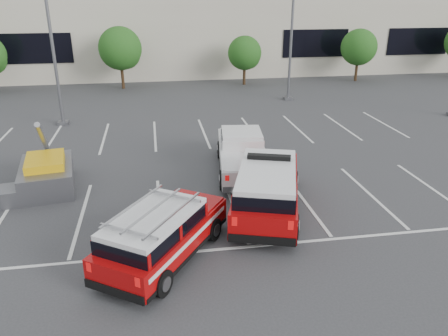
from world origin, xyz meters
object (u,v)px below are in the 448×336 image
object	(u,v)px
tree_mid_right	(246,54)
ladder_suv	(162,237)
convention_building	(177,19)
fire_chief_suv	(267,191)
tree_right	(360,48)
light_pole_left	(51,33)
light_pole_mid	(292,25)
tree_mid_left	(121,50)
utility_rig	(44,175)
white_pickup	(242,157)

from	to	relation	value
tree_mid_right	ladder_suv	distance (m)	26.37
convention_building	fire_chief_suv	world-z (taller)	convention_building
tree_right	light_pole_left	size ratio (longest dim) A/B	0.43
fire_chief_suv	convention_building	bearing A→B (deg)	109.24
convention_building	fire_chief_suv	size ratio (longest dim) A/B	10.00
light_pole_mid	ladder_suv	size ratio (longest dim) A/B	2.09
light_pole_left	tree_right	bearing A→B (deg)	23.51
light_pole_left	light_pole_mid	bearing A→B (deg)	14.93
tree_mid_left	utility_rig	distance (m)	19.67
tree_right	white_pickup	distance (m)	23.69
tree_right	light_pole_mid	bearing A→B (deg)	-143.23
tree_right	light_pole_left	bearing A→B (deg)	-156.49
tree_mid_left	fire_chief_suv	xyz separation A→B (m)	(5.98, -22.73, -2.23)
convention_building	tree_mid_right	world-z (taller)	convention_building
tree_right	light_pole_mid	distance (m)	10.38
tree_mid_left	white_pickup	size ratio (longest dim) A/B	0.84
tree_mid_right	fire_chief_suv	xyz separation A→B (m)	(-4.02, -22.73, -1.69)
fire_chief_suv	utility_rig	size ratio (longest dim) A/B	1.62
tree_mid_left	tree_right	world-z (taller)	tree_mid_left
light_pole_mid	utility_rig	world-z (taller)	light_pole_mid
convention_building	ladder_suv	size ratio (longest dim) A/B	12.25
convention_building	utility_rig	world-z (taller)	convention_building
tree_mid_right	utility_rig	xyz separation A→B (m)	(-12.20, -19.39, -1.92)
convention_building	utility_rig	size ratio (longest dim) A/B	16.23
tree_mid_right	white_pickup	distance (m)	19.44
tree_right	utility_rig	bearing A→B (deg)	-138.86
tree_right	tree_mid_left	bearing A→B (deg)	180.00
light_pole_mid	white_pickup	distance (m)	14.90
fire_chief_suv	ladder_suv	xyz separation A→B (m)	(-3.73, -2.41, -0.08)
tree_right	fire_chief_suv	world-z (taller)	tree_right
light_pole_left	white_pickup	world-z (taller)	light_pole_left
convention_building	light_pole_mid	bearing A→B (deg)	-66.74
light_pole_left	tree_mid_left	bearing A→B (deg)	72.90
convention_building	tree_right	size ratio (longest dim) A/B	13.58
white_pickup	ladder_suv	world-z (taller)	ladder_suv
light_pole_mid	utility_rig	xyz separation A→B (m)	(-14.10, -13.34, -4.61)
tree_mid_right	tree_right	xyz separation A→B (m)	(10.00, 0.00, 0.27)
tree_mid_right	convention_building	bearing A→B (deg)	116.57
fire_chief_suv	ladder_suv	size ratio (longest dim) A/B	1.23
light_pole_left	white_pickup	size ratio (longest dim) A/B	1.78
tree_mid_right	light_pole_left	size ratio (longest dim) A/B	0.39
light_pole_left	fire_chief_suv	bearing A→B (deg)	-54.41
convention_building	white_pickup	distance (m)	29.02
white_pickup	utility_rig	bearing A→B (deg)	-169.31
tree_mid_left	light_pole_mid	size ratio (longest dim) A/B	0.47
tree_mid_left	white_pickup	distance (m)	19.93
tree_right	light_pole_mid	world-z (taller)	light_pole_mid
light_pole_left	white_pickup	distance (m)	13.38
tree_mid_left	tree_right	distance (m)	20.00
light_pole_mid	white_pickup	xyz separation A→B (m)	(-6.04, -12.86, -4.51)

